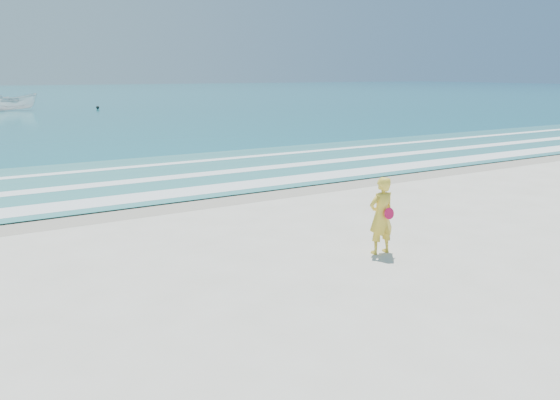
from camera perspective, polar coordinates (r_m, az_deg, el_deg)
ground at (r=11.17m, az=11.16°, el=-8.98°), size 400.00×400.00×0.00m
wet_sand at (r=18.50m, az=-7.83°, el=0.03°), size 400.00×2.40×0.00m
shallow at (r=23.08m, az=-12.79°, el=2.54°), size 400.00×10.00×0.01m
foam_near at (r=19.66m, az=-9.35°, el=0.91°), size 400.00×1.40×0.01m
foam_mid at (r=22.33m, az=-12.14°, el=2.25°), size 400.00×0.90×0.01m
foam_far at (r=25.43m, az=-14.60°, el=3.42°), size 400.00×0.60×0.01m
boat at (r=68.71m, az=-25.99°, el=9.18°), size 4.88×1.94×1.87m
buoy at (r=68.20m, az=-18.52°, el=9.16°), size 0.37×0.37×0.37m
woman at (r=12.92m, az=10.53°, el=-1.61°), size 0.68×0.46×1.84m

